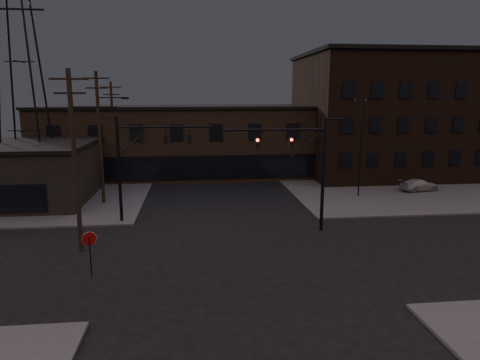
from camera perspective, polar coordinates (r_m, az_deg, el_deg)
name	(u,v)px	position (r m, az deg, el deg)	size (l,w,h in m)	color
ground	(237,257)	(25.95, -0.36, -10.19)	(140.00, 140.00, 0.00)	black
sidewalk_ne	(407,178)	(52.98, 21.37, 0.20)	(30.00, 30.00, 0.15)	#474744
sidewalk_nw	(6,187)	(50.88, -28.70, -0.84)	(30.00, 30.00, 0.15)	#474744
building_row	(214,141)	(52.38, -3.54, 5.17)	(40.00, 12.00, 8.00)	#4B3528
building_right	(395,116)	(55.76, 19.98, 7.99)	(22.00, 16.00, 14.00)	black
traffic_signal_near	(307,162)	(29.94, 8.99, 2.34)	(7.12, 0.24, 8.00)	black
traffic_signal_far	(136,157)	(32.62, -13.69, 3.03)	(7.12, 0.24, 8.00)	black
stop_sign	(90,244)	(23.97, -19.42, -8.00)	(0.72, 0.33, 2.48)	black
utility_pole_near	(76,157)	(27.19, -21.05, 2.85)	(3.70, 0.28, 11.00)	black
utility_pole_mid	(100,135)	(39.01, -18.11, 5.73)	(3.70, 0.28, 11.50)	black
utility_pole_far	(113,129)	(50.98, -16.56, 6.58)	(2.20, 0.28, 11.00)	black
transmission_tower	(20,62)	(44.92, -27.33, 13.85)	(7.00, 7.00, 25.00)	black
lot_light_a	(361,139)	(41.26, 15.87, 5.26)	(1.50, 0.28, 9.14)	black
lot_light_b	(398,134)	(48.27, 20.29, 5.80)	(1.50, 0.28, 9.14)	black
parked_car_lot_a	(368,177)	(48.15, 16.75, 0.42)	(1.69, 4.20, 1.43)	black
parked_car_lot_b	(419,185)	(46.12, 22.79, -0.62)	(1.63, 4.01, 1.16)	#A3A3A5
car_crossing	(234,171)	(49.93, -0.78, 1.21)	(1.73, 4.97, 1.64)	black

